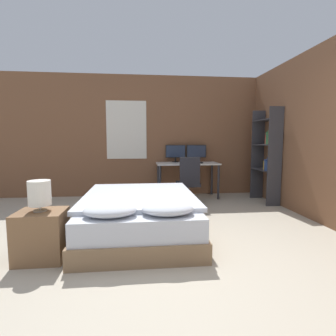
{
  "coord_description": "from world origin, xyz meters",
  "views": [
    {
      "loc": [
        -0.55,
        -2.29,
        1.26
      ],
      "look_at": [
        -0.04,
        2.47,
        0.75
      ],
      "focal_mm": 28.0,
      "sensor_mm": 36.0,
      "label": 1
    }
  ],
  "objects_px": {
    "office_chair": "(188,187)",
    "bookshelf": "(268,152)",
    "bed": "(140,214)",
    "nightstand": "(42,235)",
    "bedside_lamp": "(40,193)",
    "desk": "(187,167)",
    "monitor_right": "(196,152)",
    "computer_mouse": "(202,163)",
    "monitor_left": "(176,152)",
    "keyboard": "(189,163)"
  },
  "relations": [
    {
      "from": "bed",
      "to": "nightstand",
      "type": "bearing_deg",
      "value": -146.73
    },
    {
      "from": "bed",
      "to": "computer_mouse",
      "type": "bearing_deg",
      "value": 56.21
    },
    {
      "from": "monitor_left",
      "to": "office_chair",
      "type": "relative_size",
      "value": 0.48
    },
    {
      "from": "nightstand",
      "to": "bookshelf",
      "type": "distance_m",
      "value": 4.25
    },
    {
      "from": "desk",
      "to": "computer_mouse",
      "type": "xyz_separation_m",
      "value": [
        0.26,
        -0.2,
        0.12
      ]
    },
    {
      "from": "monitor_right",
      "to": "bookshelf",
      "type": "relative_size",
      "value": 0.24
    },
    {
      "from": "desk",
      "to": "keyboard",
      "type": "distance_m",
      "value": 0.23
    },
    {
      "from": "computer_mouse",
      "to": "monitor_left",
      "type": "bearing_deg",
      "value": 140.98
    },
    {
      "from": "office_chair",
      "to": "monitor_right",
      "type": "bearing_deg",
      "value": 69.01
    },
    {
      "from": "monitor_left",
      "to": "bookshelf",
      "type": "distance_m",
      "value": 1.94
    },
    {
      "from": "bed",
      "to": "office_chair",
      "type": "xyz_separation_m",
      "value": [
        0.94,
        1.47,
        0.1
      ]
    },
    {
      "from": "bedside_lamp",
      "to": "bookshelf",
      "type": "distance_m",
      "value": 4.19
    },
    {
      "from": "monitor_left",
      "to": "office_chair",
      "type": "xyz_separation_m",
      "value": [
        0.13,
        -0.9,
        -0.63
      ]
    },
    {
      "from": "monitor_left",
      "to": "bedside_lamp",
      "type": "bearing_deg",
      "value": -121.1
    },
    {
      "from": "monitor_left",
      "to": "bookshelf",
      "type": "bearing_deg",
      "value": -26.6
    },
    {
      "from": "monitor_right",
      "to": "computer_mouse",
      "type": "height_order",
      "value": "monitor_right"
    },
    {
      "from": "bed",
      "to": "office_chair",
      "type": "height_order",
      "value": "office_chair"
    },
    {
      "from": "nightstand",
      "to": "bookshelf",
      "type": "relative_size",
      "value": 0.28
    },
    {
      "from": "bed",
      "to": "monitor_right",
      "type": "distance_m",
      "value": 2.8
    },
    {
      "from": "monitor_right",
      "to": "nightstand",
      "type": "bearing_deg",
      "value": -127.23
    },
    {
      "from": "computer_mouse",
      "to": "keyboard",
      "type": "bearing_deg",
      "value": 180.0
    },
    {
      "from": "desk",
      "to": "monitor_right",
      "type": "xyz_separation_m",
      "value": [
        0.24,
        0.21,
        0.33
      ]
    },
    {
      "from": "desk",
      "to": "office_chair",
      "type": "xyz_separation_m",
      "value": [
        -0.11,
        -0.7,
        -0.3
      ]
    },
    {
      "from": "nightstand",
      "to": "office_chair",
      "type": "distance_m",
      "value": 2.91
    },
    {
      "from": "bed",
      "to": "monitor_right",
      "type": "height_order",
      "value": "monitor_right"
    },
    {
      "from": "desk",
      "to": "nightstand",
      "type": "bearing_deg",
      "value": -126.16
    },
    {
      "from": "office_chair",
      "to": "bookshelf",
      "type": "distance_m",
      "value": 1.74
    },
    {
      "from": "bedside_lamp",
      "to": "desk",
      "type": "distance_m",
      "value": 3.52
    },
    {
      "from": "monitor_left",
      "to": "bookshelf",
      "type": "relative_size",
      "value": 0.24
    },
    {
      "from": "monitor_right",
      "to": "bookshelf",
      "type": "height_order",
      "value": "bookshelf"
    },
    {
      "from": "bookshelf",
      "to": "keyboard",
      "type": "bearing_deg",
      "value": 162.88
    },
    {
      "from": "desk",
      "to": "monitor_left",
      "type": "bearing_deg",
      "value": 139.22
    },
    {
      "from": "monitor_right",
      "to": "computer_mouse",
      "type": "bearing_deg",
      "value": -86.28
    },
    {
      "from": "desk",
      "to": "computer_mouse",
      "type": "bearing_deg",
      "value": -37.35
    },
    {
      "from": "nightstand",
      "to": "computer_mouse",
      "type": "distance_m",
      "value": 3.56
    },
    {
      "from": "bed",
      "to": "monitor_left",
      "type": "bearing_deg",
      "value": 71.11
    },
    {
      "from": "monitor_left",
      "to": "monitor_right",
      "type": "relative_size",
      "value": 1.0
    },
    {
      "from": "bedside_lamp",
      "to": "computer_mouse",
      "type": "distance_m",
      "value": 3.53
    },
    {
      "from": "nightstand",
      "to": "bookshelf",
      "type": "xyz_separation_m",
      "value": [
        3.57,
        2.18,
        0.76
      ]
    },
    {
      "from": "nightstand",
      "to": "bookshelf",
      "type": "bearing_deg",
      "value": 31.36
    },
    {
      "from": "nightstand",
      "to": "monitor_left",
      "type": "bearing_deg",
      "value": 58.9
    },
    {
      "from": "desk",
      "to": "monitor_right",
      "type": "distance_m",
      "value": 0.45
    },
    {
      "from": "nightstand",
      "to": "monitor_right",
      "type": "height_order",
      "value": "monitor_right"
    },
    {
      "from": "monitor_right",
      "to": "computer_mouse",
      "type": "distance_m",
      "value": 0.46
    },
    {
      "from": "computer_mouse",
      "to": "office_chair",
      "type": "relative_size",
      "value": 0.07
    },
    {
      "from": "bedside_lamp",
      "to": "monitor_right",
      "type": "bearing_deg",
      "value": 52.77
    },
    {
      "from": "keyboard",
      "to": "monitor_left",
      "type": "bearing_deg",
      "value": 120.31
    },
    {
      "from": "bed",
      "to": "computer_mouse",
      "type": "height_order",
      "value": "computer_mouse"
    },
    {
      "from": "nightstand",
      "to": "office_chair",
      "type": "relative_size",
      "value": 0.55
    },
    {
      "from": "nightstand",
      "to": "desk",
      "type": "bearing_deg",
      "value": 53.84
    }
  ]
}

